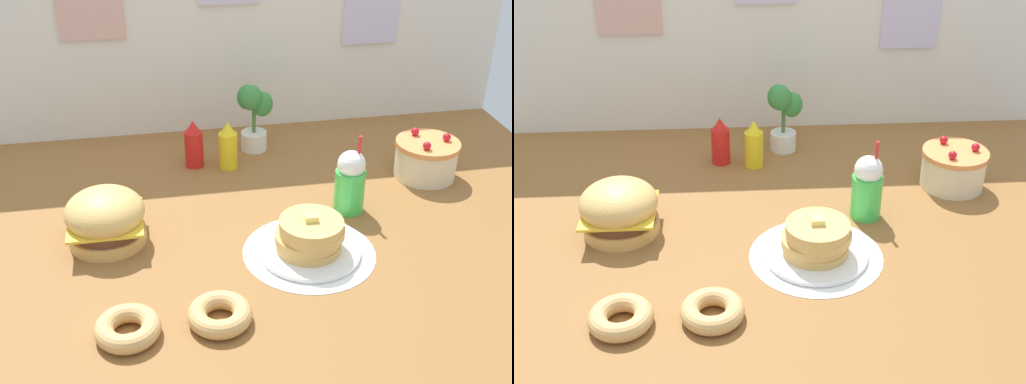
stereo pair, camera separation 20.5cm
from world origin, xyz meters
TOP-DOWN VIEW (x-y plane):
  - ground_plane at (0.00, 0.00)m, footprint 2.22×1.71m
  - back_wall at (-0.00, 0.85)m, footprint 2.22×0.04m
  - doily_mat at (0.09, -0.08)m, footprint 0.39×0.39m
  - burger at (-0.50, 0.09)m, footprint 0.24×0.24m
  - pancake_stack at (0.09, -0.09)m, footprint 0.30×0.30m
  - layer_cake at (0.61, 0.31)m, footprint 0.22×0.22m
  - ketchup_bottle at (-0.19, 0.53)m, footprint 0.07×0.07m
  - mustard_bottle at (-0.07, 0.50)m, footprint 0.07×0.07m
  - cream_soda_cup at (0.28, 0.13)m, footprint 0.10×0.10m
  - donut_pink_glaze at (-0.44, -0.35)m, footprint 0.17×0.17m
  - donut_chocolate at (-0.21, -0.34)m, footprint 0.17×0.17m
  - potted_plant at (0.05, 0.62)m, footprint 0.13×0.11m

SIDE VIEW (x-z plane):
  - ground_plane at x=0.00m, z-range -0.02..0.00m
  - doily_mat at x=0.09m, z-range 0.00..0.00m
  - donut_pink_glaze at x=-0.44m, z-range 0.00..0.05m
  - donut_chocolate at x=-0.21m, z-range 0.00..0.05m
  - pancake_stack at x=0.09m, z-range -0.01..0.12m
  - layer_cake at x=0.61m, z-range -0.01..0.15m
  - burger at x=-0.50m, z-range 0.00..0.17m
  - ketchup_bottle at x=-0.19m, z-range -0.01..0.17m
  - mustard_bottle at x=-0.07m, z-range -0.01..0.17m
  - cream_soda_cup at x=0.28m, z-range -0.03..0.24m
  - potted_plant at x=0.05m, z-range 0.01..0.28m
  - back_wall at x=0.00m, z-range 0.00..0.81m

